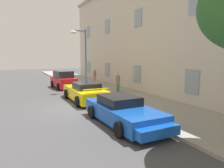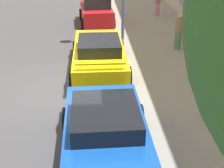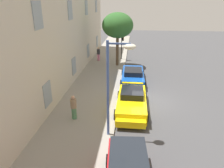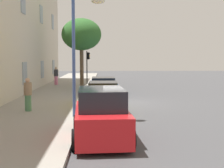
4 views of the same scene
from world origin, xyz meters
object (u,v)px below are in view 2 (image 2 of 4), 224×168
sportscar_red_lead (99,54)px  pedestrian_bystander (179,31)px  hatchback_parked (96,11)px  pedestrian_admiring (158,2)px  sportscar_yellow_flank (107,147)px

sportscar_red_lead → pedestrian_bystander: size_ratio=3.19×
hatchback_parked → pedestrian_bystander: (4.81, 3.52, 0.15)m
pedestrian_admiring → pedestrian_bystander: (6.01, -0.28, -0.01)m
sportscar_red_lead → hatchback_parked: 6.44m
pedestrian_bystander → sportscar_yellow_flank: bearing=-25.6°
sportscar_yellow_flank → hatchback_parked: hatchback_parked is taller
sportscar_red_lead → pedestrian_admiring: 8.57m
sportscar_yellow_flank → pedestrian_bystander: bearing=154.4°
pedestrian_bystander → sportscar_red_lead: bearing=-65.4°
sportscar_red_lead → pedestrian_bystander: bearing=114.6°
sportscar_yellow_flank → hatchback_parked: 12.27m
pedestrian_bystander → pedestrian_admiring: bearing=177.3°
sportscar_yellow_flank → hatchback_parked: (-12.27, 0.06, 0.22)m
sportscar_red_lead → pedestrian_admiring: bearing=153.3°
sportscar_red_lead → hatchback_parked: (-6.44, 0.05, 0.18)m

